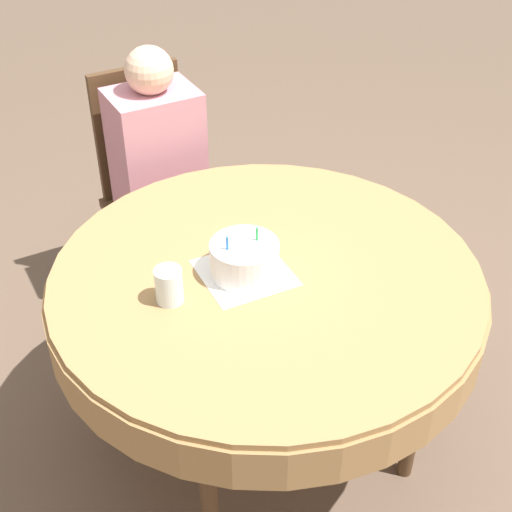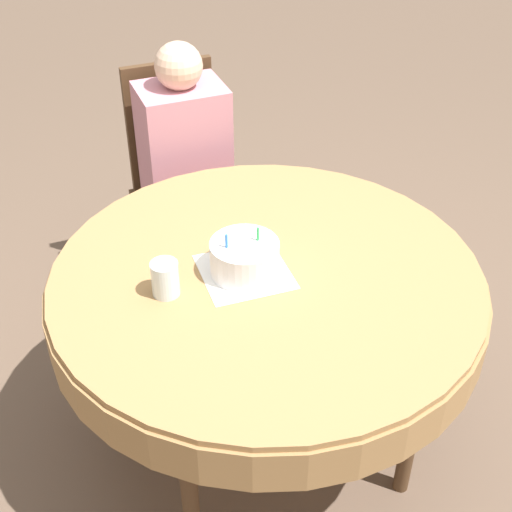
# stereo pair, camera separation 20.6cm
# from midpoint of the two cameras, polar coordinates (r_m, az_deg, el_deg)

# --- Properties ---
(ground_plane) EXTENTS (12.00, 12.00, 0.00)m
(ground_plane) POSITION_cam_midpoint_polar(r_m,az_deg,el_deg) (2.62, 3.01, -14.15)
(ground_plane) COLOR brown
(dining_table) EXTENTS (1.30, 1.30, 0.74)m
(dining_table) POSITION_cam_midpoint_polar(r_m,az_deg,el_deg) (2.16, 3.56, -3.14)
(dining_table) COLOR #9E7547
(dining_table) RESTS_ON ground_plane
(chair) EXTENTS (0.42, 0.42, 0.98)m
(chair) POSITION_cam_midpoint_polar(r_m,az_deg,el_deg) (2.99, -4.04, 6.05)
(chair) COLOR #4C331E
(chair) RESTS_ON ground_plane
(person) EXTENTS (0.34, 0.36, 1.13)m
(person) POSITION_cam_midpoint_polar(r_m,az_deg,el_deg) (2.83, -3.52, 7.84)
(person) COLOR #DBB293
(person) RESTS_ON ground_plane
(napkin) EXTENTS (0.25, 0.25, 0.00)m
(napkin) POSITION_cam_midpoint_polar(r_m,az_deg,el_deg) (2.10, 1.90, -1.37)
(napkin) COLOR white
(napkin) RESTS_ON dining_table
(birthday_cake) EXTENTS (0.20, 0.20, 0.14)m
(birthday_cake) POSITION_cam_midpoint_polar(r_m,az_deg,el_deg) (2.07, 1.93, -0.24)
(birthday_cake) COLOR white
(birthday_cake) RESTS_ON dining_table
(drinking_glass) EXTENTS (0.08, 0.08, 0.11)m
(drinking_glass) POSITION_cam_midpoint_polar(r_m,az_deg,el_deg) (1.99, -4.33, -2.00)
(drinking_glass) COLOR silver
(drinking_glass) RESTS_ON dining_table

